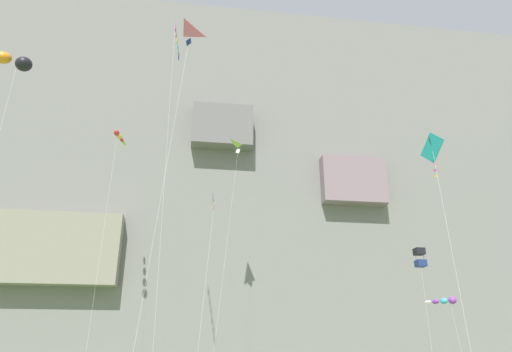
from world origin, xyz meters
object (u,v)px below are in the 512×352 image
kite_windsock_low_right (5,59)px  kite_windsock_mid_center (445,301)px  kite_windsock_upper_right (119,137)px  kite_delta_front_field (182,49)px  kite_delta_upper_mid (242,153)px  kite_diamond_low_center (433,152)px  kite_box_far_right (420,258)px  kite_banner_far_left (212,213)px  kite_banner_high_left (176,56)px

kite_windsock_low_right → kite_windsock_mid_center: kite_windsock_low_right is taller
kite_windsock_upper_right → kite_delta_front_field: bearing=-70.8°
kite_windsock_mid_center → kite_delta_upper_mid: (-20.19, 2.69, 16.10)m
kite_diamond_low_center → kite_windsock_upper_right: 32.02m
kite_delta_front_field → kite_windsock_low_right: size_ratio=1.08×
kite_box_far_right → kite_delta_upper_mid: kite_delta_upper_mid is taller
kite_delta_front_field → kite_windsock_upper_right: bearing=109.2°
kite_diamond_low_center → kite_box_far_right: bearing=70.0°
kite_windsock_mid_center → kite_delta_front_field: bearing=-145.8°
kite_banner_far_left → kite_windsock_upper_right: kite_windsock_upper_right is taller
kite_windsock_mid_center → kite_banner_high_left: bearing=-167.1°
kite_windsock_low_right → kite_windsock_mid_center: (37.46, 18.02, -12.08)m
kite_delta_upper_mid → kite_windsock_upper_right: (-13.44, -0.39, 0.87)m
kite_banner_far_left → kite_windsock_low_right: (-13.89, -13.10, 5.49)m
kite_delta_front_field → kite_diamond_low_center: bearing=11.1°
kite_diamond_low_center → kite_windsock_mid_center: (7.33, 14.28, -9.32)m
kite_banner_far_left → kite_windsock_low_right: 19.86m
kite_box_far_right → kite_banner_high_left: bearing=-167.5°
kite_windsock_low_right → kite_delta_upper_mid: 27.27m
kite_delta_front_field → kite_windsock_mid_center: kite_delta_front_field is taller
kite_delta_front_field → kite_banner_high_left: size_ratio=0.72×
kite_delta_front_field → kite_windsock_low_right: (-10.93, 0.02, -1.87)m
kite_banner_high_left → kite_diamond_low_center: size_ratio=1.64×
kite_banner_far_left → kite_windsock_mid_center: size_ratio=1.77×
kite_banner_far_left → kite_windsock_mid_center: kite_banner_far_left is taller
kite_box_far_right → kite_windsock_mid_center: kite_box_far_right is taller
kite_box_far_right → kite_banner_high_left: size_ratio=0.44×
kite_box_far_right → kite_delta_upper_mid: bearing=169.2°
kite_windsock_low_right → kite_windsock_mid_center: bearing=25.7°
kite_windsock_low_right → kite_windsock_upper_right: kite_windsock_upper_right is taller
kite_windsock_mid_center → kite_banner_far_left: bearing=-168.2°
kite_delta_front_field → kite_delta_upper_mid: bearing=73.0°
kite_banner_far_left → kite_diamond_low_center: 18.94m
kite_box_far_right → kite_windsock_low_right: bearing=-153.7°
kite_banner_high_left → kite_diamond_low_center: kite_banner_high_left is taller
kite_delta_upper_mid → kite_banner_high_left: bearing=-129.7°
kite_banner_far_left → kite_delta_front_field: 15.33m
kite_box_far_right → kite_diamond_low_center: (-4.95, -13.57, 5.20)m
kite_box_far_right → kite_banner_far_left: size_ratio=0.84×
kite_box_far_right → kite_delta_front_field: kite_delta_front_field is taller
kite_banner_high_left → kite_windsock_mid_center: bearing=12.9°
kite_diamond_low_center → kite_banner_far_left: bearing=150.1°
kite_box_far_right → kite_delta_front_field: (-24.15, -17.33, 9.82)m
kite_windsock_upper_right → kite_banner_high_left: bearing=-55.4°
kite_delta_front_field → kite_diamond_low_center: size_ratio=1.18×
kite_windsock_upper_right → kite_windsock_low_right: bearing=-100.7°
kite_box_far_right → kite_diamond_low_center: kite_diamond_low_center is taller
kite_banner_high_left → kite_windsock_mid_center: kite_banner_high_left is taller
kite_banner_far_left → kite_windsock_mid_center: (23.57, 4.92, -6.60)m
kite_banner_far_left → kite_windsock_upper_right: (-10.06, 7.23, 10.37)m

